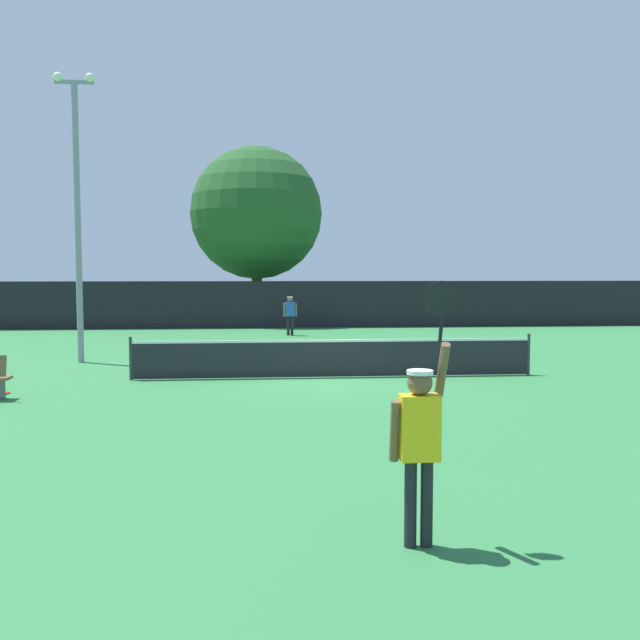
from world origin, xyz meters
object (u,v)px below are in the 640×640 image
(player_receiving, at_px, (290,312))
(tennis_ball, at_px, (405,396))
(parked_car_near, at_px, (249,305))
(spare_racket, at_px, (2,393))
(light_pole, at_px, (77,200))
(large_tree, at_px, (256,213))
(player_serving, at_px, (420,430))
(parked_car_mid, at_px, (334,303))

(player_receiving, relative_size, tennis_ball, 23.94)
(tennis_ball, height_order, parked_car_near, parked_car_near)
(spare_racket, distance_m, light_pole, 7.04)
(spare_racket, xyz_separation_m, light_pole, (0.33, 5.21, 4.73))
(parked_car_near, bearing_deg, spare_racket, -101.06)
(large_tree, bearing_deg, player_serving, -86.49)
(player_receiving, xyz_separation_m, large_tree, (-1.44, 7.40, 4.70))
(spare_racket, height_order, parked_car_mid, parked_car_mid)
(spare_racket, distance_m, large_tree, 21.99)
(player_serving, distance_m, parked_car_mid, 34.88)
(parked_car_near, bearing_deg, player_serving, -85.52)
(large_tree, bearing_deg, tennis_ball, -81.34)
(player_receiving, height_order, light_pole, light_pole)
(player_serving, relative_size, light_pole, 0.31)
(tennis_ball, xyz_separation_m, parked_car_mid, (1.34, 27.07, 0.74))
(parked_car_mid, bearing_deg, spare_racket, -116.30)
(spare_racket, xyz_separation_m, parked_car_near, (4.89, 23.94, 0.76))
(player_serving, xyz_separation_m, spare_racket, (-7.18, 8.85, -1.13))
(spare_racket, bearing_deg, player_serving, -50.93)
(spare_racket, xyz_separation_m, large_tree, (5.38, 20.55, 5.68))
(player_receiving, xyz_separation_m, spare_racket, (-6.83, -13.16, -0.97))
(player_serving, xyz_separation_m, parked_car_mid, (2.85, 34.76, -0.37))
(spare_racket, distance_m, parked_car_mid, 27.80)
(player_receiving, bearing_deg, tennis_ball, 97.42)
(player_serving, height_order, parked_car_mid, player_serving)
(player_receiving, xyz_separation_m, tennis_ball, (1.87, -14.31, -0.96))
(player_receiving, distance_m, parked_car_near, 10.96)
(tennis_ball, relative_size, large_tree, 0.01)
(player_receiving, relative_size, parked_car_near, 0.39)
(parked_car_mid, bearing_deg, light_pole, -120.25)
(light_pole, height_order, large_tree, large_tree)
(player_receiving, bearing_deg, player_serving, 90.94)
(tennis_ball, xyz_separation_m, spare_racket, (-8.69, 1.16, -0.01))
(player_receiving, distance_m, tennis_ball, 14.47)
(player_serving, distance_m, light_pole, 16.05)
(spare_racket, height_order, parked_car_near, parked_car_near)
(player_serving, height_order, parked_car_near, player_serving)
(player_serving, height_order, player_receiving, player_serving)
(player_receiving, distance_m, parked_car_mid, 13.15)
(player_receiving, height_order, spare_racket, player_receiving)
(player_serving, distance_m, parked_car_near, 32.88)
(tennis_ball, xyz_separation_m, light_pole, (-8.36, 6.36, 4.72))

